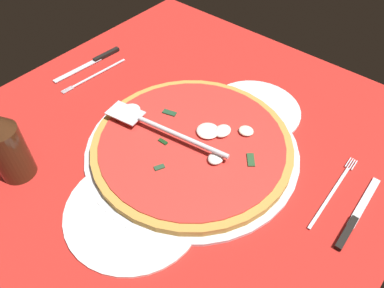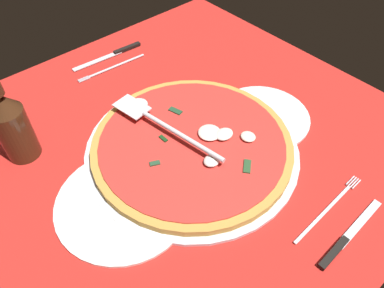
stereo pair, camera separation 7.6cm
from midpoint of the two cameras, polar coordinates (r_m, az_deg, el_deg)
name	(u,v)px [view 1 (the left image)]	position (r cm, az deg, el deg)	size (l,w,h in cm)	color
ground_plane	(183,137)	(80.92, -4.11, 0.91)	(91.20, 91.20, 0.80)	red
pizza_pan	(192,149)	(77.10, -2.82, -0.95)	(44.30, 44.30, 1.15)	silver
dinner_plate_left	(254,110)	(86.34, 7.12, 5.06)	(21.26, 21.26, 1.00)	silver
dinner_plate_right	(134,210)	(69.50, -12.08, -10.20)	(25.32, 25.32, 1.00)	white
pizza	(192,144)	(76.02, -2.83, -0.14)	(41.47, 41.47, 3.14)	gold
pizza_server	(162,128)	(76.14, -7.58, 2.29)	(7.47, 28.71, 1.00)	silver
place_setting_near	(94,69)	(102.75, -17.00, 10.90)	(21.95, 12.76, 1.40)	white
place_setting_far	(344,206)	(72.77, 19.66, -9.25)	(21.06, 12.64, 1.40)	white
beer_bottle	(4,143)	(76.86, -29.59, -0.03)	(6.63, 6.63, 22.21)	#3D2212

